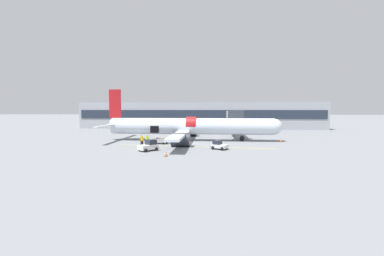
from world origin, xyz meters
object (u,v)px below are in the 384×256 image
Objects in this scene: baggage_tug_lead at (149,146)px; baggage_cart_loading at (160,141)px; baggage_tug_mid at (219,146)px; ground_crew_driver at (142,140)px; ground_crew_loader_b at (141,140)px; ground_crew_loader_a at (147,140)px; airplane at (189,127)px.

baggage_cart_loading is at bearing 89.60° from baggage_tug_lead.
baggage_tug_mid is 1.64× the size of ground_crew_driver.
ground_crew_loader_b reaches higher than baggage_tug_mid.
ground_crew_loader_a is 1.22m from ground_crew_loader_b.
baggage_cart_loading is at bearing -133.39° from airplane.
airplane reaches higher than baggage_cart_loading.
baggage_cart_loading is at bearing 49.20° from ground_crew_driver.
baggage_tug_lead is at bearing -73.28° from ground_crew_loader_a.
baggage_tug_mid is at bearing 11.99° from baggage_tug_lead.
airplane reaches higher than ground_crew_driver.
baggage_tug_mid is (5.84, -10.95, -2.16)m from airplane.
baggage_tug_lead is 5.77m from ground_crew_driver.
baggage_tug_mid is 0.71× the size of baggage_cart_loading.
baggage_cart_loading is 2.90m from ground_crew_loader_a.
ground_crew_loader_b reaches higher than ground_crew_loader_a.
ground_crew_driver reaches higher than baggage_tug_lead.
baggage_tug_mid is 13.50m from ground_crew_driver.
airplane is at bearing 69.78° from baggage_tug_lead.
ground_crew_loader_b is at bearing 163.76° from baggage_tug_mid.
baggage_tug_mid is 1.59× the size of ground_crew_loader_b.
ground_crew_loader_b is 1.03× the size of ground_crew_driver.
baggage_cart_loading is 3.57m from ground_crew_loader_b.
baggage_tug_lead is 6.19m from ground_crew_loader_a.
baggage_tug_mid is 13.02m from ground_crew_loader_a.
airplane is at bearing 46.61° from baggage_cart_loading.
ground_crew_driver is at bearing -133.55° from ground_crew_loader_a.
baggage_cart_loading is (0.06, 8.13, -0.19)m from baggage_tug_lead.
ground_crew_driver is (-2.46, 5.21, 0.20)m from baggage_tug_lead.
ground_crew_loader_a is (-6.65, -7.29, -1.82)m from airplane.
ground_crew_driver is (-7.33, -8.01, -1.84)m from airplane.
airplane is 12.48× the size of baggage_tug_mid.
ground_crew_loader_a is at bearing 46.45° from ground_crew_driver.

